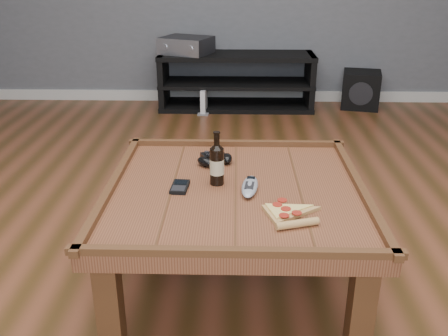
{
  "coord_description": "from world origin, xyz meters",
  "views": [
    {
      "loc": [
        -0.0,
        -1.78,
        1.28
      ],
      "look_at": [
        -0.05,
        0.04,
        0.52
      ],
      "focal_mm": 40.0,
      "sensor_mm": 36.0,
      "label": 1
    }
  ],
  "objects_px": {
    "game_console": "(204,103)",
    "media_console": "(236,82)",
    "av_receiver": "(186,45)",
    "subwoofer": "(361,90)",
    "pizza_slice": "(287,213)",
    "beer_bottle": "(217,163)",
    "game_controller": "(215,159)",
    "coffee_table": "(235,201)",
    "smartphone": "(180,187)",
    "remote_control": "(250,186)"
  },
  "relations": [
    {
      "from": "smartphone",
      "to": "game_console",
      "type": "distance_m",
      "value": 2.59
    },
    {
      "from": "pizza_slice",
      "to": "av_receiver",
      "type": "xyz_separation_m",
      "value": [
        -0.63,
        2.97,
        0.11
      ]
    },
    {
      "from": "coffee_table",
      "to": "game_console",
      "type": "height_order",
      "value": "coffee_table"
    },
    {
      "from": "subwoofer",
      "to": "av_receiver",
      "type": "bearing_deg",
      "value": -165.63
    },
    {
      "from": "subwoofer",
      "to": "game_controller",
      "type": "bearing_deg",
      "value": -103.66
    },
    {
      "from": "smartphone",
      "to": "remote_control",
      "type": "bearing_deg",
      "value": 2.58
    },
    {
      "from": "remote_control",
      "to": "subwoofer",
      "type": "bearing_deg",
      "value": 75.01
    },
    {
      "from": "game_controller",
      "to": "remote_control",
      "type": "height_order",
      "value": "game_controller"
    },
    {
      "from": "remote_control",
      "to": "beer_bottle",
      "type": "bearing_deg",
      "value": 163.5
    },
    {
      "from": "coffee_table",
      "to": "beer_bottle",
      "type": "xyz_separation_m",
      "value": [
        -0.07,
        0.04,
        0.15
      ]
    },
    {
      "from": "pizza_slice",
      "to": "beer_bottle",
      "type": "bearing_deg",
      "value": 116.85
    },
    {
      "from": "coffee_table",
      "to": "pizza_slice",
      "type": "xyz_separation_m",
      "value": [
        0.18,
        -0.22,
        0.07
      ]
    },
    {
      "from": "av_receiver",
      "to": "game_controller",
      "type": "bearing_deg",
      "value": -59.4
    },
    {
      "from": "beer_bottle",
      "to": "av_receiver",
      "type": "height_order",
      "value": "beer_bottle"
    },
    {
      "from": "coffee_table",
      "to": "subwoofer",
      "type": "relative_size",
      "value": 2.59
    },
    {
      "from": "coffee_table",
      "to": "subwoofer",
      "type": "xyz_separation_m",
      "value": [
        1.15,
        2.8,
        -0.22
      ]
    },
    {
      "from": "media_console",
      "to": "game_controller",
      "type": "relative_size",
      "value": 8.5
    },
    {
      "from": "game_controller",
      "to": "subwoofer",
      "type": "relative_size",
      "value": 0.41
    },
    {
      "from": "coffee_table",
      "to": "game_console",
      "type": "distance_m",
      "value": 2.59
    },
    {
      "from": "game_controller",
      "to": "remote_control",
      "type": "distance_m",
      "value": 0.31
    },
    {
      "from": "pizza_slice",
      "to": "remote_control",
      "type": "relative_size",
      "value": 1.48
    },
    {
      "from": "media_console",
      "to": "coffee_table",
      "type": "bearing_deg",
      "value": -90.0
    },
    {
      "from": "coffee_table",
      "to": "av_receiver",
      "type": "distance_m",
      "value": 2.79
    },
    {
      "from": "game_controller",
      "to": "game_console",
      "type": "distance_m",
      "value": 2.34
    },
    {
      "from": "media_console",
      "to": "smartphone",
      "type": "relative_size",
      "value": 11.5
    },
    {
      "from": "av_receiver",
      "to": "subwoofer",
      "type": "height_order",
      "value": "av_receiver"
    },
    {
      "from": "media_console",
      "to": "pizza_slice",
      "type": "xyz_separation_m",
      "value": [
        0.18,
        -2.97,
        0.21
      ]
    },
    {
      "from": "media_console",
      "to": "pizza_slice",
      "type": "bearing_deg",
      "value": -86.51
    },
    {
      "from": "pizza_slice",
      "to": "av_receiver",
      "type": "distance_m",
      "value": 3.04
    },
    {
      "from": "pizza_slice",
      "to": "smartphone",
      "type": "xyz_separation_m",
      "value": [
        -0.4,
        0.22,
        -0.0
      ]
    },
    {
      "from": "coffee_table",
      "to": "pizza_slice",
      "type": "relative_size",
      "value": 3.35
    },
    {
      "from": "media_console",
      "to": "subwoofer",
      "type": "xyz_separation_m",
      "value": [
        1.15,
        0.05,
        -0.08
      ]
    },
    {
      "from": "coffee_table",
      "to": "smartphone",
      "type": "distance_m",
      "value": 0.23
    },
    {
      "from": "game_console",
      "to": "smartphone",
      "type": "bearing_deg",
      "value": -83.54
    },
    {
      "from": "smartphone",
      "to": "subwoofer",
      "type": "height_order",
      "value": "smartphone"
    },
    {
      "from": "beer_bottle",
      "to": "game_controller",
      "type": "height_order",
      "value": "beer_bottle"
    },
    {
      "from": "av_receiver",
      "to": "beer_bottle",
      "type": "bearing_deg",
      "value": -59.69
    },
    {
      "from": "pizza_slice",
      "to": "subwoofer",
      "type": "distance_m",
      "value": 3.19
    },
    {
      "from": "media_console",
      "to": "game_console",
      "type": "relative_size",
      "value": 6.43
    },
    {
      "from": "media_console",
      "to": "smartphone",
      "type": "xyz_separation_m",
      "value": [
        -0.22,
        -2.76,
        0.21
      ]
    },
    {
      "from": "smartphone",
      "to": "media_console",
      "type": "bearing_deg",
      "value": 89.07
    },
    {
      "from": "av_receiver",
      "to": "game_console",
      "type": "distance_m",
      "value": 0.54
    },
    {
      "from": "media_console",
      "to": "smartphone",
      "type": "bearing_deg",
      "value": -94.53
    },
    {
      "from": "game_console",
      "to": "media_console",
      "type": "bearing_deg",
      "value": 39.23
    },
    {
      "from": "media_console",
      "to": "smartphone",
      "type": "distance_m",
      "value": 2.78
    },
    {
      "from": "av_receiver",
      "to": "subwoofer",
      "type": "distance_m",
      "value": 1.66
    },
    {
      "from": "beer_bottle",
      "to": "remote_control",
      "type": "xyz_separation_m",
      "value": [
        0.13,
        -0.05,
        -0.07
      ]
    },
    {
      "from": "media_console",
      "to": "beer_bottle",
      "type": "bearing_deg",
      "value": -91.58
    },
    {
      "from": "remote_control",
      "to": "av_receiver",
      "type": "xyz_separation_m",
      "value": [
        -0.51,
        2.76,
        0.11
      ]
    },
    {
      "from": "pizza_slice",
      "to": "av_receiver",
      "type": "bearing_deg",
      "value": 84.84
    }
  ]
}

